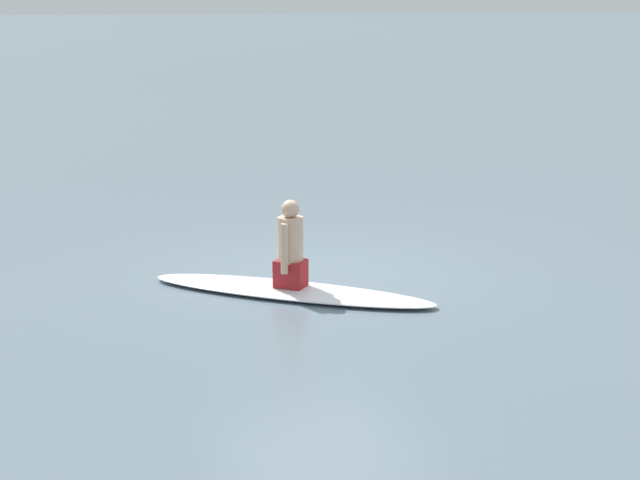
{
  "coord_description": "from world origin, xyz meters",
  "views": [
    {
      "loc": [
        6.52,
        10.3,
        3.22
      ],
      "look_at": [
        0.5,
        0.72,
        0.6
      ],
      "focal_mm": 58.47,
      "sensor_mm": 36.0,
      "label": 1
    }
  ],
  "objects": [
    {
      "name": "ground_plane",
      "position": [
        0.0,
        0.0,
        0.0
      ],
      "size": [
        400.0,
        400.0,
        0.0
      ],
      "primitive_type": "plane",
      "color": "slate"
    },
    {
      "name": "surfboard",
      "position": [
        0.83,
        0.65,
        0.04
      ],
      "size": [
        2.62,
        3.16,
        0.09
      ],
      "primitive_type": "ellipsoid",
      "rotation": [
        0.0,
        0.0,
        -0.93
      ],
      "color": "white",
      "rests_on": "ground"
    },
    {
      "name": "person_paddler",
      "position": [
        0.83,
        0.65,
        0.53
      ],
      "size": [
        0.41,
        0.42,
        0.98
      ],
      "rotation": [
        0.0,
        0.0,
        -0.93
      ],
      "color": "#A51E23",
      "rests_on": "surfboard"
    }
  ]
}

